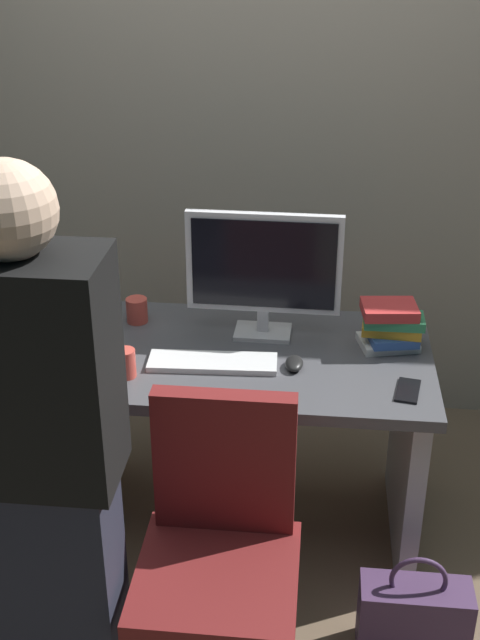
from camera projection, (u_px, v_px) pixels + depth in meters
ground_plane at (241, 519)px, 3.14m from camera, size 9.00×9.00×0.00m
wall_back at (265, 75)px, 3.31m from camera, size 6.40×0.10×3.00m
desk at (241, 410)px, 2.92m from camera, size 1.31×0.74×0.73m
office_chair at (220, 575)px, 2.29m from camera, size 0.52×0.52×0.94m
person_at_desk at (42, 476)px, 2.02m from camera, size 0.40×0.24×1.64m
monitor at (264, 268)px, 2.83m from camera, size 0.54×0.14×0.46m
keyboard at (213, 362)px, 2.74m from camera, size 0.44×0.15×0.02m
mouse at (294, 363)px, 2.72m from camera, size 0.06×0.10×0.03m
cup_near_keyboard at (126, 363)px, 2.65m from camera, size 0.07×0.07×0.10m
cup_by_monitor at (137, 310)px, 3.01m from camera, size 0.08×0.08×0.09m
book_stack at (391, 326)px, 2.82m from camera, size 0.23×0.19×0.16m
cell_phone at (408, 390)px, 2.59m from camera, size 0.09×0.15×0.01m
handbag at (414, 618)px, 2.53m from camera, size 0.34×0.14×0.38m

